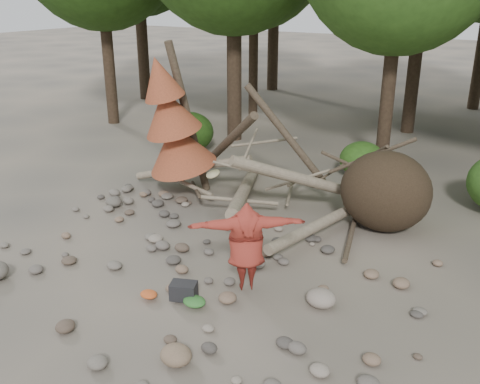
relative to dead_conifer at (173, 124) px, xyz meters
The scene contains 12 objects.
ground 5.05m from the dead_conifer, 47.26° to the right, with size 120.00×120.00×0.00m, color #514C44.
deadfall_pile 5.33m from the dead_conifer, ahead, with size 8.55×5.24×3.30m.
dead_conifer is the anchor object (origin of this frame).
bush_left 4.72m from the dead_conifer, 121.92° to the left, with size 1.80×1.80×1.44m, color #244813.
bush_mid 6.11m from the dead_conifer, 48.52° to the left, with size 1.40×1.40×1.12m, color #2F5B1A.
frisbee_thrower 5.58m from the dead_conifer, 37.40° to the right, with size 2.19×1.82×2.15m.
backpack 5.87m from the dead_conifer, 50.40° to the right, with size 0.49×0.33×0.33m, color black.
cloth_green 6.14m from the dead_conifer, 48.57° to the right, with size 0.44×0.37×0.17m, color #316E2C.
cloth_orange 5.81m from the dead_conifer, 57.39° to the right, with size 0.35×0.28×0.13m, color #BB4D20.
boulder_front_right 7.60m from the dead_conifer, 51.92° to the right, with size 0.53×0.47×0.32m, color #7C644D.
boulder_mid_right 6.86m from the dead_conifer, 27.74° to the right, with size 0.57×0.51×0.34m, color gray.
boulder_mid_left 2.67m from the dead_conifer, 122.21° to the right, with size 0.46×0.42×0.28m, color #59544B.
Camera 1 is at (5.93, -7.80, 5.58)m, focal length 40.00 mm.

